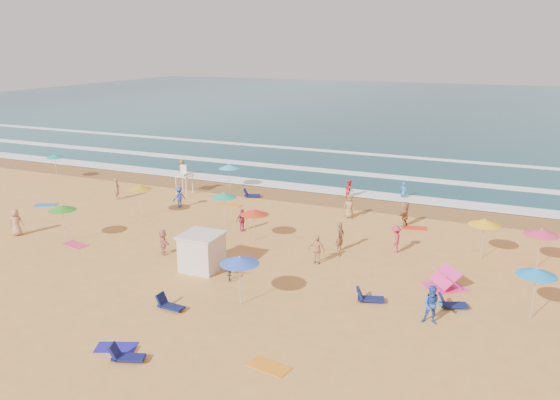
% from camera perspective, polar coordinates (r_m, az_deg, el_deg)
% --- Properties ---
extents(ground, '(220.00, 220.00, 0.00)m').
position_cam_1_polar(ground, '(34.41, -3.06, -5.06)').
color(ground, gold).
rests_on(ground, ground).
extents(ocean, '(220.00, 140.00, 0.18)m').
position_cam_1_polar(ocean, '(114.31, 16.08, 9.25)').
color(ocean, '#0C4756').
rests_on(ocean, ground).
extents(wet_sand, '(220.00, 220.00, 0.00)m').
position_cam_1_polar(wet_sand, '(45.37, 3.91, 0.20)').
color(wet_sand, olive).
rests_on(wet_sand, ground).
extents(surf_foam, '(200.00, 18.70, 0.05)m').
position_cam_1_polar(surf_foam, '(53.49, 7.06, 2.67)').
color(surf_foam, white).
rests_on(surf_foam, ground).
extents(cabana, '(2.00, 2.00, 2.00)m').
position_cam_1_polar(cabana, '(31.26, -8.15, -5.47)').
color(cabana, silver).
rests_on(cabana, ground).
extents(cabana_roof, '(2.20, 2.20, 0.12)m').
position_cam_1_polar(cabana_roof, '(30.89, -8.23, -3.64)').
color(cabana_roof, silver).
rests_on(cabana_roof, cabana).
extents(bicycle, '(1.38, 1.83, 0.92)m').
position_cam_1_polar(bicycle, '(30.34, -5.31, -7.16)').
color(bicycle, black).
rests_on(bicycle, ground).
extents(lifeguard_stand, '(1.20, 1.20, 2.10)m').
position_cam_1_polar(lifeguard_stand, '(47.24, -9.98, 1.94)').
color(lifeguard_stand, white).
rests_on(lifeguard_stand, ground).
extents(beach_umbrellas, '(60.60, 31.13, 0.83)m').
position_cam_1_polar(beach_umbrellas, '(32.26, -2.02, -2.41)').
color(beach_umbrellas, '#15B17F').
rests_on(beach_umbrellas, ground).
extents(loungers, '(56.06, 24.90, 0.34)m').
position_cam_1_polar(loungers, '(29.62, 6.55, -8.42)').
color(loungers, '#0E1747').
rests_on(loungers, ground).
extents(towels, '(42.70, 22.27, 0.03)m').
position_cam_1_polar(towels, '(32.47, -6.04, -6.43)').
color(towels, '#E21C4A').
rests_on(towels, ground).
extents(beachgoers, '(38.82, 25.94, 2.12)m').
position_cam_1_polar(beachgoers, '(37.78, 0.06, -1.78)').
color(beachgoers, '#AE7D50').
rests_on(beachgoers, ground).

